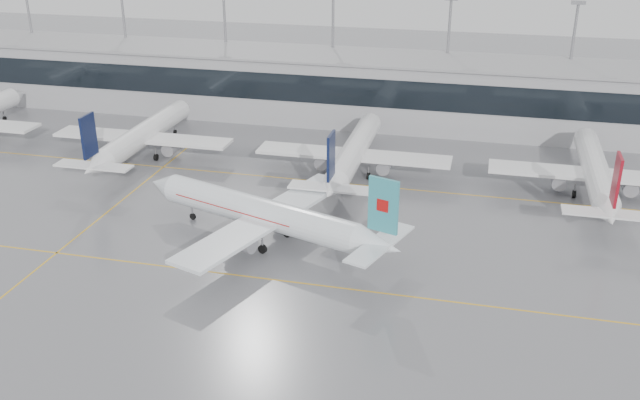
# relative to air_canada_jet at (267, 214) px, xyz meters

# --- Properties ---
(ground) EXTENTS (320.00, 320.00, 0.00)m
(ground) POSITION_rel_air_canada_jet_xyz_m (5.98, -8.73, -3.85)
(ground) COLOR slate
(ground) RESTS_ON ground
(taxi_line_main) EXTENTS (120.00, 0.25, 0.01)m
(taxi_line_main) POSITION_rel_air_canada_jet_xyz_m (5.98, -8.73, -3.84)
(taxi_line_main) COLOR gold
(taxi_line_main) RESTS_ON ground
(taxi_line_north) EXTENTS (120.00, 0.25, 0.01)m
(taxi_line_north) POSITION_rel_air_canada_jet_xyz_m (5.98, 21.27, -3.84)
(taxi_line_north) COLOR gold
(taxi_line_north) RESTS_ON ground
(taxi_line_cross) EXTENTS (0.25, 60.00, 0.01)m
(taxi_line_cross) POSITION_rel_air_canada_jet_xyz_m (-24.02, 6.27, -3.84)
(taxi_line_cross) COLOR gold
(taxi_line_cross) RESTS_ON ground
(terminal) EXTENTS (180.00, 15.00, 12.00)m
(terminal) POSITION_rel_air_canada_jet_xyz_m (5.98, 53.27, 2.15)
(terminal) COLOR #99999C
(terminal) RESTS_ON ground
(terminal_glass) EXTENTS (180.00, 0.20, 5.00)m
(terminal_glass) POSITION_rel_air_canada_jet_xyz_m (5.98, 45.72, 3.65)
(terminal_glass) COLOR black
(terminal_glass) RESTS_ON ground
(terminal_roof) EXTENTS (182.00, 16.00, 0.40)m
(terminal_roof) POSITION_rel_air_canada_jet_xyz_m (5.98, 53.27, 8.35)
(terminal_roof) COLOR gray
(terminal_roof) RESTS_ON ground
(light_masts) EXTENTS (156.40, 1.00, 22.60)m
(light_masts) POSITION_rel_air_canada_jet_xyz_m (5.98, 59.27, 9.50)
(light_masts) COLOR gray
(light_masts) RESTS_ON ground
(air_canada_jet) EXTENTS (37.11, 30.50, 12.08)m
(air_canada_jet) POSITION_rel_air_canada_jet_xyz_m (0.00, 0.00, 0.00)
(air_canada_jet) COLOR white
(air_canada_jet) RESTS_ON ground
(parked_jet_b) EXTENTS (29.64, 36.96, 11.72)m
(parked_jet_b) POSITION_rel_air_canada_jet_xyz_m (-29.02, 24.96, -0.14)
(parked_jet_b) COLOR white
(parked_jet_b) RESTS_ON ground
(parked_jet_c) EXTENTS (29.64, 36.96, 11.72)m
(parked_jet_c) POSITION_rel_air_canada_jet_xyz_m (5.98, 24.96, -0.14)
(parked_jet_c) COLOR white
(parked_jet_c) RESTS_ON ground
(parked_jet_d) EXTENTS (29.64, 36.96, 11.72)m
(parked_jet_d) POSITION_rel_air_canada_jet_xyz_m (40.98, 24.96, -0.14)
(parked_jet_d) COLOR white
(parked_jet_d) RESTS_ON ground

